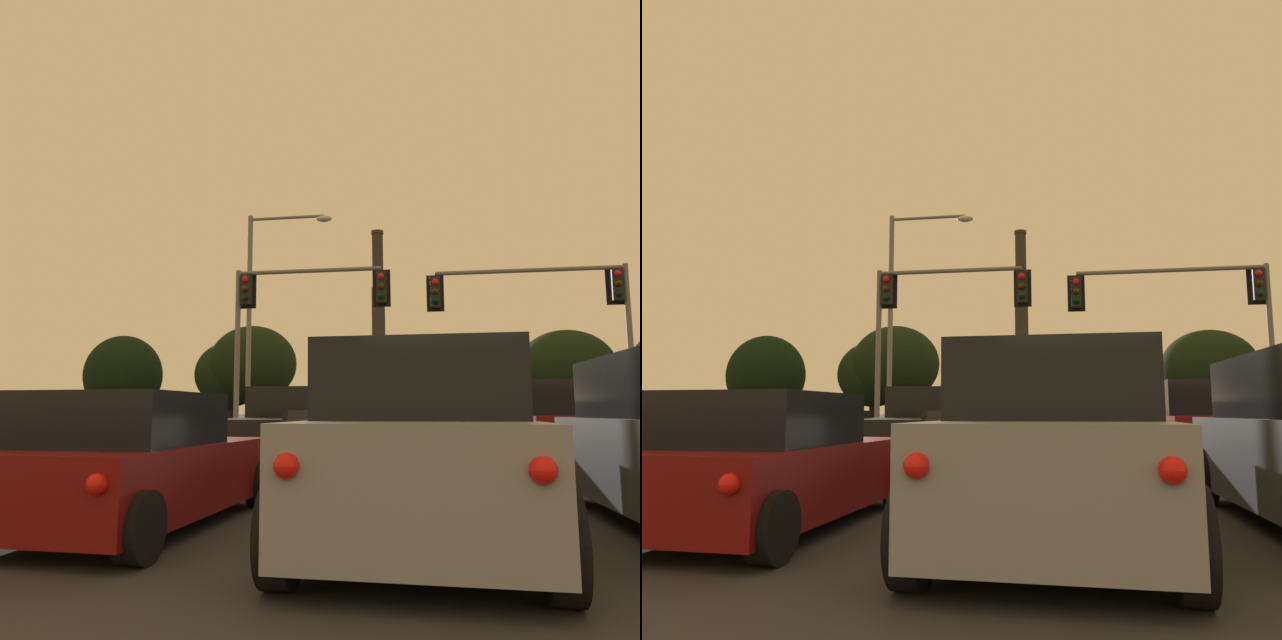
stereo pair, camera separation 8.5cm
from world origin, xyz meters
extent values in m
cube|color=#232328|center=(0.20, 12.34, 0.53)|extent=(1.96, 4.66, 0.70)
cube|color=black|center=(0.19, 12.57, 1.15)|extent=(1.70, 2.26, 0.55)
cylinder|color=black|center=(-0.74, 14.21, 0.32)|extent=(0.24, 0.65, 0.64)
cylinder|color=black|center=(1.01, 14.27, 0.32)|extent=(0.24, 0.65, 0.64)
cylinder|color=black|center=(-0.61, 10.41, 0.32)|extent=(0.24, 0.65, 0.64)
cylinder|color=black|center=(1.15, 10.47, 0.32)|extent=(0.24, 0.65, 0.64)
sphere|color=red|center=(-0.44, 10.00, 0.68)|extent=(0.17, 0.17, 0.17)
sphere|color=red|center=(1.00, 10.05, 0.68)|extent=(0.17, 0.17, 0.17)
cube|color=black|center=(-3.24, 12.87, 0.66)|extent=(2.15, 5.46, 0.88)
cube|color=black|center=(-3.19, 14.63, 1.46)|extent=(1.89, 1.85, 0.72)
cube|color=black|center=(-4.22, 11.52, 1.18)|extent=(0.17, 2.43, 0.16)
cube|color=black|center=(-2.34, 11.46, 1.18)|extent=(0.17, 2.43, 0.16)
cylinder|color=black|center=(-4.16, 15.10, 0.40)|extent=(0.24, 0.81, 0.80)
cylinder|color=black|center=(-2.20, 15.04, 0.40)|extent=(0.24, 0.81, 0.80)
cylinder|color=black|center=(-4.28, 10.70, 0.40)|extent=(0.24, 0.81, 0.80)
cylinder|color=black|center=(-2.32, 10.65, 0.40)|extent=(0.24, 0.81, 0.80)
sphere|color=red|center=(-4.14, 10.18, 0.85)|extent=(0.17, 0.17, 0.17)
sphere|color=red|center=(-2.50, 10.13, 0.85)|extent=(0.17, 0.17, 0.17)
cube|color=maroon|center=(-3.08, 6.25, 0.53)|extent=(1.88, 4.07, 0.72)
cube|color=black|center=(-3.10, 5.86, 1.16)|extent=(1.64, 1.96, 0.55)
cylinder|color=black|center=(-3.85, 7.91, 0.30)|extent=(0.24, 0.61, 0.60)
cylinder|color=black|center=(-2.18, 7.84, 0.30)|extent=(0.24, 0.61, 0.60)
cylinder|color=black|center=(-2.31, 4.60, 0.30)|extent=(0.24, 0.61, 0.60)
sphere|color=red|center=(-2.48, 4.21, 0.68)|extent=(0.17, 0.17, 0.17)
cube|color=maroon|center=(2.87, 13.40, 0.68)|extent=(1.95, 4.81, 0.95)
cube|color=black|center=(2.87, 13.52, 1.51)|extent=(1.80, 2.81, 0.70)
cylinder|color=black|center=(1.94, 15.33, 0.38)|extent=(0.23, 0.76, 0.76)
cylinder|color=black|center=(3.82, 15.32, 0.38)|extent=(0.23, 0.76, 0.76)
cylinder|color=black|center=(1.92, 11.48, 0.38)|extent=(0.23, 0.76, 0.76)
sphere|color=red|center=(2.07, 10.99, 0.89)|extent=(0.17, 0.17, 0.17)
cylinder|color=black|center=(1.90, 8.78, 0.38)|extent=(0.24, 0.77, 0.76)
cube|color=gray|center=(-0.02, 6.01, 0.68)|extent=(2.04, 4.85, 0.95)
cube|color=black|center=(-0.01, 6.13, 1.51)|extent=(1.85, 2.85, 0.70)
cylinder|color=black|center=(-0.90, 7.96, 0.38)|extent=(0.24, 0.77, 0.76)
cylinder|color=black|center=(0.98, 7.91, 0.38)|extent=(0.24, 0.77, 0.76)
cylinder|color=black|center=(-1.01, 4.11, 0.38)|extent=(0.24, 0.77, 0.76)
cylinder|color=black|center=(0.87, 4.06, 0.38)|extent=(0.24, 0.77, 0.76)
sphere|color=red|center=(-0.86, 3.61, 0.89)|extent=(0.17, 0.17, 0.17)
sphere|color=red|center=(0.70, 3.57, 0.89)|extent=(0.17, 0.17, 0.17)
cylinder|color=slate|center=(6.42, 20.52, 2.97)|extent=(0.18, 0.18, 5.94)
cylinder|color=black|center=(6.42, 20.52, 0.05)|extent=(0.40, 0.40, 0.10)
cube|color=black|center=(6.13, 20.52, 5.27)|extent=(0.34, 0.34, 1.04)
cube|color=black|center=(6.13, 20.70, 5.27)|extent=(0.58, 0.03, 1.25)
sphere|color=red|center=(6.13, 20.33, 5.59)|extent=(0.22, 0.22, 0.22)
sphere|color=#352604|center=(6.13, 20.33, 5.27)|extent=(0.22, 0.22, 0.22)
sphere|color=black|center=(6.13, 20.33, 4.94)|extent=(0.22, 0.22, 0.22)
cylinder|color=slate|center=(3.41, 20.52, 5.84)|extent=(6.00, 0.14, 0.14)
sphere|color=slate|center=(6.42, 20.52, 5.84)|extent=(0.18, 0.18, 0.18)
cube|color=black|center=(0.41, 20.52, 5.20)|extent=(0.34, 0.34, 1.04)
cube|color=black|center=(0.41, 20.70, 5.20)|extent=(0.58, 0.03, 1.25)
sphere|color=red|center=(0.41, 20.33, 5.52)|extent=(0.22, 0.22, 0.22)
sphere|color=#352604|center=(0.41, 20.33, 5.20)|extent=(0.22, 0.22, 0.22)
sphere|color=black|center=(0.41, 20.33, 4.87)|extent=(0.22, 0.22, 0.22)
cylinder|color=slate|center=(5.65, 42.26, 3.21)|extent=(0.18, 0.18, 6.43)
cylinder|color=black|center=(5.65, 42.26, 0.05)|extent=(0.40, 0.40, 0.10)
cube|color=black|center=(5.36, 42.26, 5.76)|extent=(0.34, 0.34, 1.04)
cube|color=black|center=(5.36, 42.44, 5.76)|extent=(0.58, 0.03, 1.25)
sphere|color=red|center=(5.36, 42.07, 6.08)|extent=(0.22, 0.22, 0.22)
sphere|color=#352604|center=(5.36, 42.07, 5.76)|extent=(0.22, 0.22, 0.22)
sphere|color=black|center=(5.36, 42.07, 5.44)|extent=(0.22, 0.22, 0.22)
cylinder|color=slate|center=(-6.20, 19.74, 3.01)|extent=(0.18, 0.18, 6.02)
cylinder|color=black|center=(-6.20, 19.74, 0.05)|extent=(0.40, 0.40, 0.10)
cube|color=black|center=(-5.91, 19.74, 5.35)|extent=(0.34, 0.34, 1.04)
cube|color=black|center=(-5.91, 19.92, 5.35)|extent=(0.58, 0.03, 1.25)
sphere|color=red|center=(-5.91, 19.55, 5.67)|extent=(0.22, 0.22, 0.22)
sphere|color=#352604|center=(-5.91, 19.55, 5.35)|extent=(0.22, 0.22, 0.22)
sphere|color=black|center=(-5.91, 19.55, 5.03)|extent=(0.22, 0.22, 0.22)
cylinder|color=slate|center=(-3.77, 19.74, 5.92)|extent=(4.87, 0.14, 0.14)
sphere|color=slate|center=(-6.20, 19.74, 5.92)|extent=(0.18, 0.18, 0.18)
cube|color=black|center=(-1.34, 19.74, 5.28)|extent=(0.34, 0.34, 1.04)
cube|color=black|center=(-1.34, 19.92, 5.28)|extent=(0.58, 0.03, 1.25)
sphere|color=red|center=(-1.34, 19.55, 5.60)|extent=(0.22, 0.22, 0.22)
sphere|color=#352604|center=(-1.34, 19.55, 5.28)|extent=(0.22, 0.22, 0.22)
sphere|color=black|center=(-1.34, 19.55, 4.96)|extent=(0.22, 0.22, 0.22)
cylinder|color=slate|center=(-6.92, 23.54, 4.60)|extent=(0.20, 0.20, 9.20)
cylinder|color=slate|center=(-5.39, 23.54, 9.05)|extent=(3.06, 0.12, 0.12)
sphere|color=slate|center=(-6.92, 23.54, 9.05)|extent=(0.20, 0.20, 0.20)
ellipsoid|color=silver|center=(-3.85, 23.54, 8.93)|extent=(0.64, 0.36, 0.26)
cylinder|color=#2B2722|center=(-9.99, 135.75, 1.25)|extent=(5.49, 5.49, 2.50)
cylinder|color=#332D28|center=(-9.99, 135.75, 9.00)|extent=(3.43, 3.43, 13.01)
cylinder|color=#332D28|center=(-9.99, 135.75, 22.01)|extent=(2.95, 2.95, 13.01)
cylinder|color=#332D28|center=(-9.99, 135.75, 35.02)|extent=(2.47, 2.47, 13.01)
cylinder|color=#38322C|center=(-9.99, 135.75, 41.18)|extent=(2.76, 2.76, 0.70)
cylinder|color=black|center=(-26.22, 81.49, 1.50)|extent=(0.99, 0.99, 2.99)
ellipsoid|color=black|center=(-26.22, 81.49, 6.32)|extent=(9.89, 8.90, 8.89)
cylinder|color=black|center=(16.77, 78.62, 1.49)|extent=(1.14, 1.14, 2.97)
ellipsoid|color=black|center=(16.77, 78.62, 6.44)|extent=(11.41, 10.27, 9.25)
cylinder|color=black|center=(-22.90, 80.56, 1.86)|extent=(1.19, 1.19, 3.72)
ellipsoid|color=black|center=(-22.90, 80.56, 7.57)|extent=(11.90, 10.71, 10.29)
cylinder|color=black|center=(-42.24, 82.07, 1.05)|extent=(1.11, 1.11, 2.09)
ellipsoid|color=black|center=(-42.24, 82.07, 6.33)|extent=(11.09, 9.99, 11.30)
camera|label=1|loc=(0.03, -0.35, 1.23)|focal=35.00mm
camera|label=2|loc=(0.12, -0.34, 1.23)|focal=35.00mm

